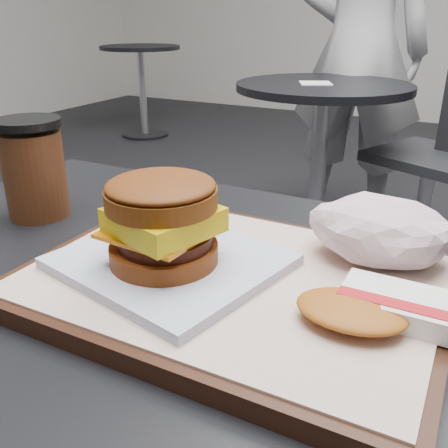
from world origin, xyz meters
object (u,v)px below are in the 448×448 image
hash_brown (377,307)px  customer_table (170,434)px  patron (359,50)px  crumpled_wrapper (381,230)px  neighbor_table (320,133)px  coffee_cup (34,170)px  serving_tray (233,283)px  breakfast_sandwich (165,231)px

hash_brown → customer_table: bearing=-176.7°
patron → hash_brown: bearing=100.2°
crumpled_wrapper → neighbor_table: 1.64m
hash_brown → patron: bearing=104.2°
coffee_cup → patron: size_ratio=0.07×
serving_tray → crumpled_wrapper: (0.11, 0.09, 0.04)m
neighbor_table → hash_brown: bearing=-71.6°
serving_tray → neighbor_table: bearing=104.3°
breakfast_sandwich → serving_tray: bearing=20.2°
customer_table → crumpled_wrapper: size_ratio=5.90×
hash_brown → serving_tray: bearing=174.1°
hash_brown → coffee_cup: 0.45m
crumpled_wrapper → breakfast_sandwich: bearing=-145.8°
coffee_cup → patron: 2.02m
customer_table → serving_tray: size_ratio=2.11×
patron → neighbor_table: bearing=83.7°
customer_table → crumpled_wrapper: 0.32m
customer_table → serving_tray: 0.21m
serving_tray → coffee_cup: size_ratio=3.05×
breakfast_sandwich → crumpled_wrapper: bearing=34.2°
breakfast_sandwich → neighbor_table: breakfast_sandwich is taller
breakfast_sandwich → neighbor_table: (-0.35, 1.65, -0.28)m
customer_table → breakfast_sandwich: size_ratio=3.60×
customer_table → hash_brown: bearing=3.3°
patron → breakfast_sandwich: bearing=95.1°
coffee_cup → patron: (-0.09, 2.02, 0.02)m
serving_tray → neighbor_table: 1.69m
neighbor_table → breakfast_sandwich: bearing=-77.8°
customer_table → coffee_cup: (-0.25, 0.08, 0.25)m
breakfast_sandwich → coffee_cup: 0.26m
customer_table → patron: patron is taller
neighbor_table → patron: 0.54m
hash_brown → crumpled_wrapper: (-0.02, 0.11, 0.02)m
customer_table → coffee_cup: size_ratio=6.43×
serving_tray → patron: patron is taller
customer_table → breakfast_sandwich: bearing=36.7°
customer_table → hash_brown: size_ratio=6.69×
coffee_cup → patron: bearing=92.4°
coffee_cup → crumpled_wrapper: bearing=5.1°
crumpled_wrapper → patron: bearing=104.3°
hash_brown → neighbor_table: 1.75m
coffee_cup → breakfast_sandwich: bearing=-17.5°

